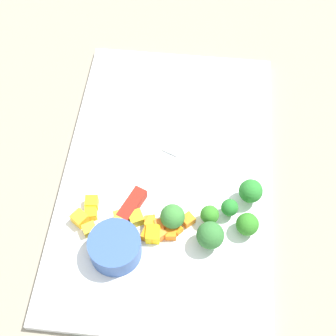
# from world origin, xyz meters

# --- Properties ---
(ground_plane) EXTENTS (4.00, 4.00, 0.00)m
(ground_plane) POSITION_xyz_m (0.00, 0.00, 0.00)
(ground_plane) COLOR gray
(cutting_board) EXTENTS (0.50, 0.32, 0.01)m
(cutting_board) POSITION_xyz_m (0.00, 0.00, 0.01)
(cutting_board) COLOR white
(cutting_board) RESTS_ON ground_plane
(prep_bowl) EXTENTS (0.07, 0.07, 0.04)m
(prep_bowl) POSITION_xyz_m (-0.14, 0.06, 0.03)
(prep_bowl) COLOR #335292
(prep_bowl) RESTS_ON cutting_board
(chef_knife) EXTENTS (0.29, 0.14, 0.02)m
(chef_knife) POSITION_xyz_m (0.01, 0.01, 0.02)
(chef_knife) COLOR silver
(chef_knife) RESTS_ON cutting_board
(carrot_dice_0) EXTENTS (0.02, 0.02, 0.01)m
(carrot_dice_0) POSITION_xyz_m (-0.11, -0.02, 0.02)
(carrot_dice_0) COLOR orange
(carrot_dice_0) RESTS_ON cutting_board
(carrot_dice_1) EXTENTS (0.02, 0.02, 0.02)m
(carrot_dice_1) POSITION_xyz_m (-0.11, -0.00, 0.02)
(carrot_dice_1) COLOR orange
(carrot_dice_1) RESTS_ON cutting_board
(carrot_dice_2) EXTENTS (0.02, 0.02, 0.01)m
(carrot_dice_2) POSITION_xyz_m (-0.09, 0.02, 0.02)
(carrot_dice_2) COLOR orange
(carrot_dice_2) RESTS_ON cutting_board
(carrot_dice_3) EXTENTS (0.02, 0.02, 0.01)m
(carrot_dice_3) POSITION_xyz_m (-0.11, 0.02, 0.02)
(carrot_dice_3) COLOR orange
(carrot_dice_3) RESTS_ON cutting_board
(carrot_dice_4) EXTENTS (0.02, 0.02, 0.01)m
(carrot_dice_4) POSITION_xyz_m (-0.08, -0.04, 0.02)
(carrot_dice_4) COLOR orange
(carrot_dice_4) RESTS_ON cutting_board
(carrot_dice_5) EXTENTS (0.02, 0.02, 0.02)m
(carrot_dice_5) POSITION_xyz_m (-0.10, -0.00, 0.02)
(carrot_dice_5) COLOR orange
(carrot_dice_5) RESTS_ON cutting_board
(carrot_dice_6) EXTENTS (0.02, 0.02, 0.02)m
(carrot_dice_6) POSITION_xyz_m (-0.09, 0.04, 0.02)
(carrot_dice_6) COLOR orange
(carrot_dice_6) RESTS_ON cutting_board
(carrot_dice_7) EXTENTS (0.02, 0.02, 0.01)m
(carrot_dice_7) POSITION_xyz_m (-0.10, -0.02, 0.02)
(carrot_dice_7) COLOR orange
(carrot_dice_7) RESTS_ON cutting_board
(pepper_dice_0) EXTENTS (0.02, 0.02, 0.01)m
(pepper_dice_0) POSITION_xyz_m (-0.08, 0.10, 0.02)
(pepper_dice_0) COLOR yellow
(pepper_dice_0) RESTS_ON cutting_board
(pepper_dice_1) EXTENTS (0.02, 0.02, 0.02)m
(pepper_dice_1) POSITION_xyz_m (-0.11, 0.01, 0.02)
(pepper_dice_1) COLOR yellow
(pepper_dice_1) RESTS_ON cutting_board
(pepper_dice_2) EXTENTS (0.03, 0.03, 0.02)m
(pepper_dice_2) POSITION_xyz_m (-0.10, 0.12, 0.02)
(pepper_dice_2) COLOR yellow
(pepper_dice_2) RESTS_ON cutting_board
(pepper_dice_3) EXTENTS (0.02, 0.02, 0.02)m
(pepper_dice_3) POSITION_xyz_m (-0.07, 0.10, 0.02)
(pepper_dice_3) COLOR yellow
(pepper_dice_3) RESTS_ON cutting_board
(pepper_dice_4) EXTENTS (0.03, 0.03, 0.02)m
(pepper_dice_4) POSITION_xyz_m (-0.09, 0.04, 0.02)
(pepper_dice_4) COLOR yellow
(pepper_dice_4) RESTS_ON cutting_board
(pepper_dice_5) EXTENTS (0.02, 0.02, 0.02)m
(pepper_dice_5) POSITION_xyz_m (-0.09, 0.06, 0.02)
(pepper_dice_5) COLOR yellow
(pepper_dice_5) RESTS_ON cutting_board
(pepper_dice_6) EXTENTS (0.02, 0.02, 0.01)m
(pepper_dice_6) POSITION_xyz_m (-0.09, 0.01, 0.02)
(pepper_dice_6) COLOR yellow
(pepper_dice_6) RESTS_ON cutting_board
(pepper_dice_7) EXTENTS (0.02, 0.02, 0.01)m
(pepper_dice_7) POSITION_xyz_m (-0.11, 0.10, 0.02)
(pepper_dice_7) COLOR yellow
(pepper_dice_7) RESTS_ON cutting_board
(broccoli_floret_0) EXTENTS (0.03, 0.03, 0.04)m
(broccoli_floret_0) POSITION_xyz_m (-0.09, -0.02, 0.03)
(broccoli_floret_0) COLOR #8FB763
(broccoli_floret_0) RESTS_ON cutting_board
(broccoli_floret_1) EXTENTS (0.04, 0.04, 0.04)m
(broccoli_floret_1) POSITION_xyz_m (-0.11, -0.07, 0.04)
(broccoli_floret_1) COLOR #8DB06B
(broccoli_floret_1) RESTS_ON cutting_board
(broccoli_floret_2) EXTENTS (0.02, 0.02, 0.03)m
(broccoli_floret_2) POSITION_xyz_m (-0.06, -0.09, 0.03)
(broccoli_floret_2) COLOR #89B555
(broccoli_floret_2) RESTS_ON cutting_board
(broccoli_floret_3) EXTENTS (0.03, 0.03, 0.04)m
(broccoli_floret_3) POSITION_xyz_m (-0.09, -0.12, 0.03)
(broccoli_floret_3) COLOR #91BB64
(broccoli_floret_3) RESTS_ON cutting_board
(broccoli_floret_4) EXTENTS (0.03, 0.03, 0.04)m
(broccoli_floret_4) POSITION_xyz_m (-0.04, -0.12, 0.04)
(broccoli_floret_4) COLOR #7FBA56
(broccoli_floret_4) RESTS_ON cutting_board
(broccoli_floret_5) EXTENTS (0.03, 0.03, 0.03)m
(broccoli_floret_5) POSITION_xyz_m (-0.08, -0.07, 0.03)
(broccoli_floret_5) COLOR #93BB5E
(broccoli_floret_5) RESTS_ON cutting_board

